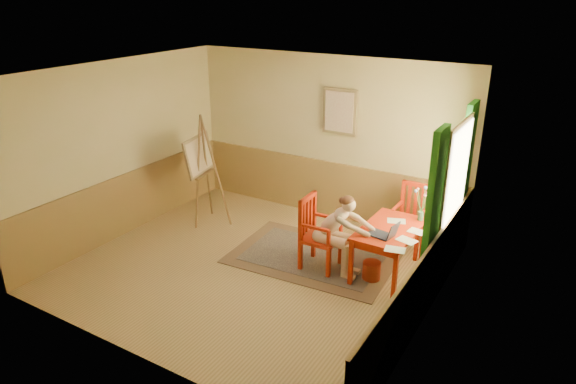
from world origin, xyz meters
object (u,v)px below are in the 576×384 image
Objects in this scene: chair_left at (318,233)px; chair_back at (411,218)px; laptop at (385,233)px; easel at (201,160)px; table at (390,234)px; figure at (337,230)px.

chair_back is (0.98, 1.18, -0.01)m from chair_left.
easel is at bearing 173.94° from laptop.
chair_back reaches higher than laptop.
table is at bearing 19.17° from chair_left.
table is 0.86m from chair_back.
table is at bearing -1.18° from easel.
figure is at bearing -8.38° from easel.
chair_left is 2.57× the size of laptop.
chair_left is at bearing -177.78° from laptop.
chair_left is at bearing 179.64° from figure.
chair_left is (-0.95, -0.33, -0.09)m from table.
chair_left is at bearing -129.53° from chair_back.
laptop reaches higher than table.
figure is 0.69m from laptop.
table is at bearing -91.98° from chair_back.
figure reaches higher than laptop.
chair_back is at bearing 50.47° from chair_left.
chair_back is at bearing 60.18° from figure.
easel reaches higher than figure.
easel reaches higher than chair_back.
table is 0.64× the size of easel.
chair_left is 0.57× the size of easel.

